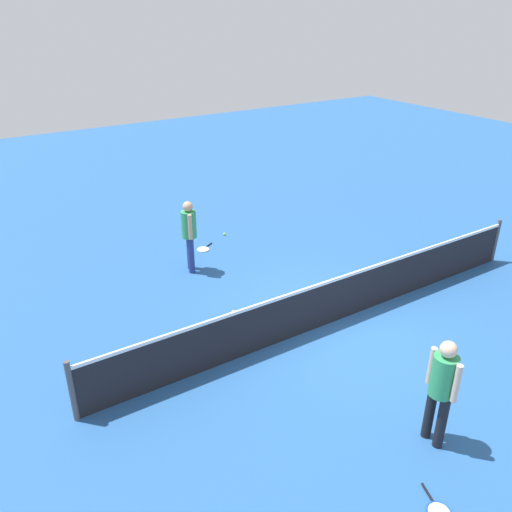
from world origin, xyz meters
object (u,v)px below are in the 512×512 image
Objects in this scene: tennis_ball_near_player at (233,312)px; player_near_side at (189,231)px; tennis_racket_near_player at (204,249)px; tennis_ball_by_net at (224,234)px; tennis_racket_far_player at (438,510)px; player_far_side at (442,385)px; tennis_ball_midcourt at (210,330)px.

player_near_side is at bearing -93.53° from tennis_ball_near_player.
tennis_racket_near_player is 1.02m from tennis_ball_by_net.
tennis_ball_near_player reaches higher than tennis_racket_near_player.
tennis_ball_by_net is (-1.98, -8.85, 0.02)m from tennis_racket_far_player.
tennis_ball_near_player is at bearing -91.99° from tennis_racket_far_player.
tennis_racket_near_player and tennis_racket_far_player have the same top height.
tennis_racket_near_player is 3.17m from tennis_ball_near_player.
tennis_racket_near_player is at bearing -106.65° from tennis_ball_near_player.
player_far_side is at bearing -135.48° from tennis_racket_far_player.
tennis_ball_near_player is (0.66, -4.48, -0.98)m from player_far_side.
tennis_ball_by_net is (-1.79, -3.54, 0.00)m from tennis_ball_near_player.
player_near_side is 1.00× the size of player_far_side.
tennis_ball_midcourt is at bearing 24.19° from tennis_ball_near_player.
tennis_racket_far_player is 9.18× the size of tennis_ball_midcourt.
player_near_side is 6.67m from player_far_side.
player_far_side is 8.16m from tennis_ball_by_net.
tennis_racket_near_player is (-0.25, -7.52, -1.00)m from player_far_side.
player_far_side is at bearing 98.38° from tennis_ball_near_player.
tennis_racket_far_player is at bearing 44.52° from player_far_side.
player_far_side is 4.49m from tennis_ball_midcourt.
tennis_ball_midcourt is (0.84, 2.48, -0.98)m from player_near_side.
player_near_side is 2.38m from tennis_ball_near_player.
player_near_side reaches higher than tennis_ball_by_net.
tennis_ball_near_player is at bearing -81.62° from player_far_side.
player_near_side is at bearing 39.62° from tennis_ball_by_net.
player_near_side is 7.55m from tennis_racket_far_player.
tennis_ball_by_net is (-1.13, -8.02, -0.98)m from player_far_side.
tennis_racket_near_player is 8.92× the size of tennis_ball_near_player.
tennis_racket_near_player is at bearing -91.88° from player_far_side.
tennis_ball_by_net is at bearing -102.59° from tennis_racket_far_player.
tennis_ball_midcourt is (0.71, 0.32, 0.00)m from tennis_ball_near_player.
tennis_ball_by_net and tennis_ball_midcourt have the same top height.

